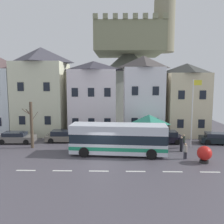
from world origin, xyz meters
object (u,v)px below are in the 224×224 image
at_px(harbour_buoy, 204,154).
at_px(public_bench, 136,137).
at_px(parked_car_00, 64,136).
at_px(pedestrian_01, 181,144).
at_px(flagpole, 193,109).
at_px(bus_shelter, 149,120).
at_px(hilltop_castle, 128,79).
at_px(pedestrian_00, 185,151).
at_px(townhouse_02, 94,98).
at_px(parked_car_03, 164,137).
at_px(townhouse_01, 42,91).
at_px(pedestrian_02, 184,140).
at_px(parked_car_01, 16,138).
at_px(transit_bus, 118,139).
at_px(parked_car_02, 218,138).
at_px(bare_tree_00, 31,125).
at_px(townhouse_04, 186,100).
at_px(townhouse_03, 143,96).

bearing_deg(harbour_buoy, public_bench, 124.49).
relative_size(parked_car_00, pedestrian_01, 2.77).
relative_size(public_bench, flagpole, 0.19).
distance_m(bus_shelter, harbour_buoy, 7.69).
height_order(pedestrian_01, harbour_buoy, pedestrian_01).
bearing_deg(hilltop_castle, pedestrian_00, -82.59).
xyz_separation_m(townhouse_02, parked_car_03, (8.87, -5.20, -4.37)).
distance_m(bus_shelter, parked_car_00, 10.43).
xyz_separation_m(townhouse_01, parked_car_00, (4.13, -4.98, -5.34)).
bearing_deg(bus_shelter, pedestrian_02, -19.48).
bearing_deg(parked_car_01, transit_bus, -19.98).
height_order(bus_shelter, parked_car_00, bus_shelter).
relative_size(transit_bus, harbour_buoy, 6.26).
relative_size(townhouse_02, parked_car_00, 2.26).
distance_m(parked_car_03, pedestrian_01, 3.70).
xyz_separation_m(townhouse_01, parked_car_02, (22.50, -5.49, -5.38)).
bearing_deg(parked_car_01, pedestrian_00, -17.62).
xyz_separation_m(parked_car_01, pedestrian_00, (18.49, -5.51, 0.15)).
height_order(pedestrian_00, harbour_buoy, harbour_buoy).
xyz_separation_m(parked_car_03, bare_tree_00, (-14.96, -2.49, 1.91)).
relative_size(townhouse_04, harbour_buoy, 6.31).
relative_size(townhouse_04, parked_car_01, 2.27).
distance_m(bus_shelter, pedestrian_01, 4.56).
bearing_deg(transit_bus, bare_tree_00, 171.48).
relative_size(transit_bus, pedestrian_00, 6.34).
xyz_separation_m(parked_car_02, flagpole, (-3.63, -1.76, 3.70)).
bearing_deg(parked_car_02, pedestrian_00, -125.66).
height_order(bus_shelter, public_bench, bus_shelter).
height_order(townhouse_03, bus_shelter, townhouse_03).
relative_size(townhouse_02, hilltop_castle, 0.31).
relative_size(parked_car_00, parked_car_01, 1.04).
height_order(transit_bus, bare_tree_00, bare_tree_00).
bearing_deg(pedestrian_02, pedestrian_00, -103.25).
bearing_deg(public_bench, pedestrian_01, -45.86).
bearing_deg(pedestrian_01, parked_car_02, 32.47).
relative_size(hilltop_castle, public_bench, 22.99).
bearing_deg(parked_car_03, townhouse_04, -129.80).
distance_m(townhouse_04, bus_shelter, 8.13).
xyz_separation_m(parked_car_00, harbour_buoy, (14.31, -7.27, 0.17)).
xyz_separation_m(hilltop_castle, pedestrian_00, (4.00, -30.70, -7.17)).
xyz_separation_m(townhouse_04, harbour_buoy, (-1.52, -11.54, -4.03)).
bearing_deg(hilltop_castle, townhouse_03, -86.96).
relative_size(townhouse_04, bare_tree_00, 1.91).
bearing_deg(townhouse_03, parked_car_00, -157.17).
distance_m(townhouse_02, flagpole, 13.64).
relative_size(parked_car_02, pedestrian_00, 2.86).
height_order(parked_car_01, bare_tree_00, bare_tree_00).
bearing_deg(transit_bus, parked_car_01, 165.21).
bearing_deg(parked_car_02, hilltop_castle, 118.70).
bearing_deg(harbour_buoy, bus_shelter, 124.52).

